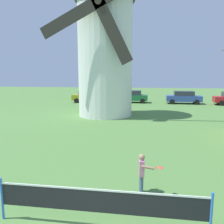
% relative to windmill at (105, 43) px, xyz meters
% --- Properties ---
extents(windmill, '(9.12, 5.39, 13.40)m').
position_rel_windmill_xyz_m(windmill, '(0.00, 0.00, 0.00)').
color(windmill, white).
rests_on(windmill, ground_plane).
extents(tennis_net, '(5.07, 0.06, 1.10)m').
position_rel_windmill_xyz_m(tennis_net, '(2.53, -15.25, -5.58)').
color(tennis_net, blue).
rests_on(tennis_net, ground_plane).
extents(player_far, '(0.75, 0.44, 1.25)m').
position_rel_windmill_xyz_m(player_far, '(3.49, -13.43, -5.56)').
color(player_far, slate).
rests_on(player_far, ground_plane).
extents(parked_car_mustard, '(4.19, 1.89, 1.56)m').
position_rel_windmill_xyz_m(parked_car_mustard, '(-3.74, 9.08, -5.46)').
color(parked_car_mustard, '#999919').
rests_on(parked_car_mustard, ground_plane).
extents(parked_car_green, '(3.87, 1.90, 1.56)m').
position_rel_windmill_xyz_m(parked_car_green, '(1.87, 9.80, -5.46)').
color(parked_car_green, '#1E6638').
rests_on(parked_car_green, ground_plane).
extents(parked_car_blue, '(4.28, 2.01, 1.56)m').
position_rel_windmill_xyz_m(parked_car_blue, '(8.23, 9.51, -5.46)').
color(parked_car_blue, '#334C99').
rests_on(parked_car_blue, ground_plane).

